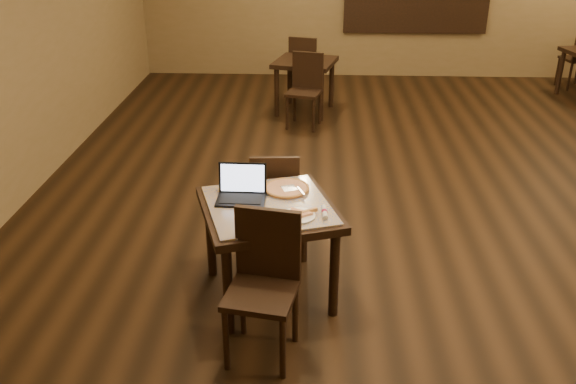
{
  "coord_description": "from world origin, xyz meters",
  "views": [
    {
      "loc": [
        -1.14,
        -5.35,
        2.73
      ],
      "look_at": [
        -1.31,
        -1.44,
        0.85
      ],
      "focal_mm": 38.0,
      "sensor_mm": 36.0,
      "label": 1
    }
  ],
  "objects_px": {
    "pizza_pan": "(287,190)",
    "other_table_b_chair_near": "(306,85)",
    "chair_main_far": "(275,197)",
    "other_table_b_chair_far": "(304,65)",
    "chair_main_near": "(264,276)",
    "tiled_table": "(269,217)",
    "other_table_b": "(305,69)",
    "laptop": "(242,190)"
  },
  "relations": [
    {
      "from": "other_table_b_chair_far",
      "to": "chair_main_near",
      "type": "bearing_deg",
      "value": 102.58
    },
    {
      "from": "chair_main_near",
      "to": "pizza_pan",
      "type": "height_order",
      "value": "chair_main_near"
    },
    {
      "from": "pizza_pan",
      "to": "other_table_b_chair_near",
      "type": "xyz_separation_m",
      "value": [
        0.08,
        3.66,
        -0.23
      ]
    },
    {
      "from": "chair_main_near",
      "to": "other_table_b_chair_near",
      "type": "height_order",
      "value": "chair_main_near"
    },
    {
      "from": "tiled_table",
      "to": "other_table_b",
      "type": "distance_m",
      "value": 4.46
    },
    {
      "from": "chair_main_far",
      "to": "other_table_b",
      "type": "height_order",
      "value": "chair_main_far"
    },
    {
      "from": "tiled_table",
      "to": "other_table_b",
      "type": "bearing_deg",
      "value": 69.74
    },
    {
      "from": "pizza_pan",
      "to": "laptop",
      "type": "bearing_deg",
      "value": -157.29
    },
    {
      "from": "chair_main_far",
      "to": "other_table_b",
      "type": "bearing_deg",
      "value": -96.27
    },
    {
      "from": "laptop",
      "to": "tiled_table",
      "type": "bearing_deg",
      "value": -26.72
    },
    {
      "from": "other_table_b_chair_far",
      "to": "laptop",
      "type": "bearing_deg",
      "value": 99.84
    },
    {
      "from": "other_table_b",
      "to": "other_table_b_chair_near",
      "type": "bearing_deg",
      "value": -73.84
    },
    {
      "from": "chair_main_far",
      "to": "other_table_b_chair_near",
      "type": "distance_m",
      "value": 3.28
    },
    {
      "from": "other_table_b",
      "to": "other_table_b_chair_near",
      "type": "distance_m",
      "value": 0.56
    },
    {
      "from": "chair_main_near",
      "to": "chair_main_far",
      "type": "relative_size",
      "value": 1.08
    },
    {
      "from": "pizza_pan",
      "to": "other_table_b_chair_near",
      "type": "distance_m",
      "value": 3.67
    },
    {
      "from": "chair_main_near",
      "to": "other_table_b",
      "type": "distance_m",
      "value": 5.07
    },
    {
      "from": "laptop",
      "to": "other_table_b_chair_far",
      "type": "xyz_separation_m",
      "value": [
        0.36,
        4.9,
        -0.29
      ]
    },
    {
      "from": "tiled_table",
      "to": "pizza_pan",
      "type": "relative_size",
      "value": 3.33
    },
    {
      "from": "chair_main_near",
      "to": "other_table_b_chair_far",
      "type": "distance_m",
      "value": 5.63
    },
    {
      "from": "other_table_b",
      "to": "other_table_b_chair_far",
      "type": "height_order",
      "value": "other_table_b_chair_far"
    },
    {
      "from": "chair_main_far",
      "to": "other_table_b_chair_near",
      "type": "height_order",
      "value": "other_table_b_chair_near"
    },
    {
      "from": "chair_main_near",
      "to": "tiled_table",
      "type": "bearing_deg",
      "value": 101.99
    },
    {
      "from": "pizza_pan",
      "to": "other_table_b_chair_near",
      "type": "bearing_deg",
      "value": 88.7
    },
    {
      "from": "pizza_pan",
      "to": "other_table_b",
      "type": "bearing_deg",
      "value": 89.15
    },
    {
      "from": "pizza_pan",
      "to": "other_table_b_chair_far",
      "type": "distance_m",
      "value": 4.78
    },
    {
      "from": "chair_main_near",
      "to": "chair_main_far",
      "type": "height_order",
      "value": "chair_main_near"
    },
    {
      "from": "chair_main_far",
      "to": "other_table_b_chair_near",
      "type": "bearing_deg",
      "value": -97.07
    },
    {
      "from": "tiled_table",
      "to": "other_table_b_chair_near",
      "type": "distance_m",
      "value": 3.91
    },
    {
      "from": "tiled_table",
      "to": "other_table_b",
      "type": "relative_size",
      "value": 1.22
    },
    {
      "from": "chair_main_far",
      "to": "other_table_b_chair_near",
      "type": "relative_size",
      "value": 0.96
    },
    {
      "from": "chair_main_far",
      "to": "other_table_b_chair_far",
      "type": "distance_m",
      "value": 4.39
    },
    {
      "from": "tiled_table",
      "to": "chair_main_near",
      "type": "distance_m",
      "value": 0.62
    },
    {
      "from": "chair_main_near",
      "to": "other_table_b_chair_near",
      "type": "relative_size",
      "value": 1.04
    },
    {
      "from": "laptop",
      "to": "pizza_pan",
      "type": "distance_m",
      "value": 0.35
    },
    {
      "from": "tiled_table",
      "to": "pizza_pan",
      "type": "distance_m",
      "value": 0.29
    },
    {
      "from": "laptop",
      "to": "chair_main_far",
      "type": "bearing_deg",
      "value": 69.48
    },
    {
      "from": "other_table_b",
      "to": "other_table_b_chair_far",
      "type": "relative_size",
      "value": 1.0
    },
    {
      "from": "chair_main_far",
      "to": "other_table_b_chair_far",
      "type": "height_order",
      "value": "other_table_b_chair_far"
    },
    {
      "from": "chair_main_far",
      "to": "pizza_pan",
      "type": "bearing_deg",
      "value": 103.22
    },
    {
      "from": "other_table_b_chair_near",
      "to": "other_table_b",
      "type": "bearing_deg",
      "value": 106.16
    },
    {
      "from": "chair_main_far",
      "to": "other_table_b_chair_far",
      "type": "xyz_separation_m",
      "value": [
        0.16,
        4.39,
        0.02
      ]
    }
  ]
}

